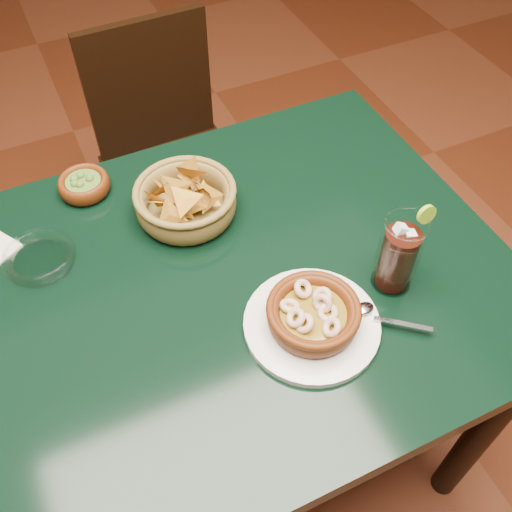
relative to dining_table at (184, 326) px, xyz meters
name	(u,v)px	position (x,y,z in m)	size (l,w,h in m)	color
ground	(207,453)	(0.00, 0.00, -0.65)	(7.00, 7.00, 0.00)	#471C0C
dining_table	(184,326)	(0.00, 0.00, 0.00)	(1.20, 0.80, 0.75)	black
dining_chair	(170,156)	(0.20, 0.70, -0.20)	(0.39, 0.39, 0.82)	black
shrimp_plate	(313,317)	(0.18, -0.15, 0.13)	(0.29, 0.23, 0.08)	silver
chip_basket	(186,200)	(0.08, 0.18, 0.13)	(0.23, 0.23, 0.14)	olive
guacamole_ramekin	(84,185)	(-0.08, 0.32, 0.12)	(0.12, 0.12, 0.04)	#461C07
cola_drink	(398,255)	(0.35, -0.13, 0.17)	(0.15, 0.15, 0.17)	white
glass_ashtray	(39,258)	(-0.20, 0.17, 0.11)	(0.14, 0.14, 0.03)	white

